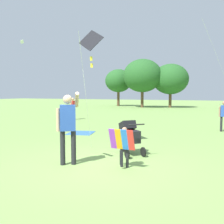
% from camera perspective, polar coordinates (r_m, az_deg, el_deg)
% --- Properties ---
extents(ground_plane, '(120.00, 120.00, 0.00)m').
position_cam_1_polar(ground_plane, '(6.67, -2.98, -11.70)').
color(ground_plane, '#75994C').
extents(child_with_butterfly_kite, '(0.63, 0.35, 1.00)m').
position_cam_1_polar(child_with_butterfly_kite, '(6.21, 2.73, -7.05)').
color(child_with_butterfly_kite, '#232328').
rests_on(child_with_butterfly_kite, ground).
extents(person_adult_flyer, '(0.55, 0.71, 1.87)m').
position_cam_1_polar(person_adult_flyer, '(6.49, -10.02, -2.45)').
color(person_adult_flyer, '#232328').
rests_on(person_adult_flyer, ground).
extents(stroller, '(0.99, 0.96, 1.03)m').
position_cam_1_polar(stroller, '(7.53, 3.90, -5.11)').
color(stroller, black).
rests_on(stroller, ground).
extents(kite_adult_black, '(1.23, 2.25, 4.00)m').
position_cam_1_polar(kite_adult_black, '(8.61, -4.85, 15.35)').
color(kite_adult_black, black).
rests_on(kite_adult_black, ground).
extents(person_sitting_far, '(0.47, 0.20, 1.46)m').
position_cam_1_polar(person_sitting_far, '(13.06, 24.14, -0.35)').
color(person_sitting_far, '#232328').
rests_on(person_sitting_far, ground).
extents(person_couple_left, '(0.21, 0.49, 1.52)m').
position_cam_1_polar(person_couple_left, '(17.55, -8.89, 1.20)').
color(person_couple_left, '#4C4C51').
rests_on(person_couple_left, ground).
extents(picnic_blanket, '(1.38, 1.43, 0.02)m').
position_cam_1_polar(picnic_blanket, '(11.66, -7.08, -4.74)').
color(picnic_blanket, '#3366B2').
rests_on(picnic_blanket, ground).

